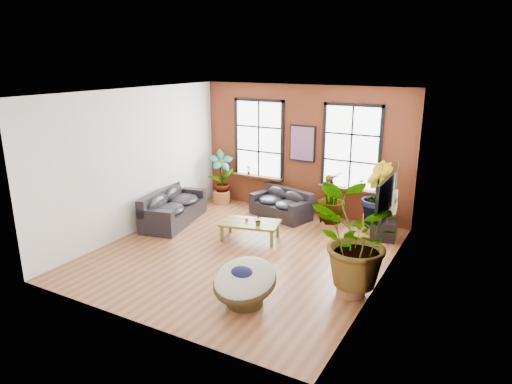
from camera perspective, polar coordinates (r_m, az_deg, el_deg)
room at (r=9.80m, az=-1.29°, el=2.13°), size 6.04×6.54×3.54m
sofa_back at (r=12.39m, az=3.25°, el=-1.58°), size 1.81×1.26×0.76m
sofa_left at (r=12.15m, az=-10.45°, el=-1.94°), size 1.38×2.35×0.87m
coffee_table at (r=10.82m, az=-0.74°, el=-4.03°), size 1.50×1.07×0.52m
papasan_chair at (r=8.06m, az=-1.45°, el=-11.14°), size 1.19×1.21×0.85m
poster at (r=12.41m, az=5.81°, el=6.06°), size 0.74×0.06×0.98m
tv_wall_unit at (r=9.23m, az=16.14°, el=-0.76°), size 0.13×1.86×1.20m
media_box at (r=11.28m, az=15.66°, el=-4.60°), size 0.63×0.54×0.48m
pot_back_left at (r=13.61m, az=-4.31°, el=-0.64°), size 0.54×0.54×0.36m
pot_back_right at (r=11.79m, az=14.51°, el=-3.78°), size 0.58×0.58×0.40m
pot_right_wall at (r=8.67m, az=11.78°, el=-11.22°), size 0.64×0.64×0.39m
pot_mid at (r=11.81m, az=9.06°, el=-3.62°), size 0.56×0.56×0.32m
floor_plant_back_left at (r=13.43m, az=-4.38°, el=2.19°), size 0.90×0.91×1.45m
floor_plant_back_right at (r=11.52m, az=14.76°, el=-0.32°), size 1.01×1.10×1.61m
floor_plant_right_wall at (r=8.32m, az=11.94°, el=-5.95°), size 1.87×1.71×1.78m
floor_plant_mid at (r=11.63m, az=9.34°, el=-0.57°), size 0.83×0.83×1.34m
table_plant at (r=10.54m, az=0.32°, el=-3.58°), size 0.27×0.26×0.25m
sill_plant_left at (r=13.28m, az=-0.94°, el=2.78°), size 0.17×0.17×0.27m
sill_plant_right at (r=12.02m, az=13.05°, el=0.89°), size 0.19×0.19×0.27m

